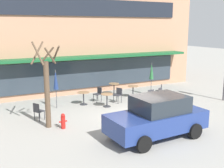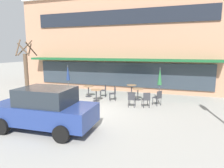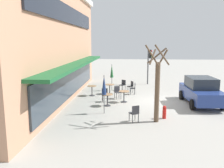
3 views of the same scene
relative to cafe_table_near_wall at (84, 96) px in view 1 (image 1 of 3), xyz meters
The scene contains 17 objects.
ground_plane 3.67m from the cafe_table_near_wall, 67.40° to the right, with size 80.00×80.00×0.00m, color #9E9B93.
building_facade 7.60m from the cafe_table_near_wall, 78.08° to the left, with size 17.67×9.10×7.98m.
cafe_table_near_wall is the anchor object (origin of this frame).
cafe_table_streetside 1.45m from the cafe_table_near_wall, 45.00° to the right, with size 0.70×0.70×0.76m.
cafe_table_by_tree 3.51m from the cafe_table_near_wall, ahead, with size 0.70×0.70×0.76m.
cafe_table_mid_patio 3.13m from the cafe_table_near_wall, 27.14° to the left, with size 0.70×0.70×0.76m.
patio_umbrella_green_folded 5.01m from the cafe_table_near_wall, ahead, with size 0.28×0.28×2.20m.
patio_umbrella_cream_folded 1.97m from the cafe_table_near_wall, behind, with size 0.28×0.28×2.20m.
cafe_chair_0 4.57m from the cafe_table_near_wall, 19.26° to the right, with size 0.53×0.53×0.89m.
cafe_chair_1 1.11m from the cafe_table_near_wall, 13.92° to the left, with size 0.48×0.48×0.89m.
cafe_chair_2 3.91m from the cafe_table_near_wall, 25.93° to the right, with size 0.40×0.40×0.89m.
cafe_chair_3 4.97m from the cafe_table_near_wall, ahead, with size 0.56×0.56×0.89m.
cafe_chair_4 3.48m from the cafe_table_near_wall, 151.34° to the right, with size 0.54×0.54×0.89m.
cafe_chair_5 2.10m from the cafe_table_near_wall, 14.66° to the right, with size 0.54×0.54×0.89m.
parked_sedan 6.09m from the cafe_table_near_wall, 81.82° to the right, with size 4.27×2.15×1.76m.
street_tree 4.17m from the cafe_table_near_wall, 135.71° to the right, with size 1.19×1.20×3.91m.
fire_hydrant 3.99m from the cafe_table_near_wall, 125.21° to the right, with size 0.36×0.20×0.71m.
Camera 1 is at (-7.30, -11.61, 4.54)m, focal length 45.00 mm.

